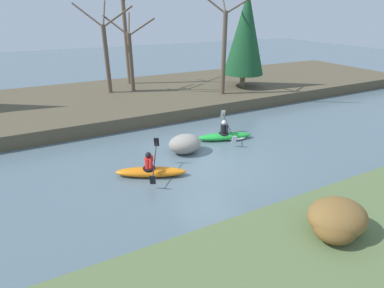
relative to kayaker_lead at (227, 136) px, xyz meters
name	(u,v)px	position (x,y,z in m)	size (l,w,h in m)	color
ground_plane	(208,164)	(-2.07, -1.81, -0.20)	(90.00, 90.00, 0.00)	slate
riverbank_near	(371,287)	(-2.07, -8.95, 0.18)	(44.00, 5.83, 0.76)	#5B7042
riverbank_far	(136,98)	(-2.07, 8.19, 0.16)	(44.00, 9.89, 0.72)	brown
conifer_tree_centre	(246,33)	(5.37, 6.36, 4.17)	(2.81, 2.81, 6.39)	#7A664C
bare_tree_upstream	(106,51)	(-3.57, 9.03, 3.21)	(3.16, 3.13, 5.70)	brown
bare_tree_mid_upstream	(131,56)	(-2.06, 8.76, 2.87)	(2.78, 2.75, 4.98)	brown
bare_tree_mid_downstream	(126,32)	(-1.64, 11.10, 4.17)	(4.24, 4.19, 7.76)	brown
bare_tree_downstream	(224,44)	(3.05, 5.36, 3.70)	(3.72, 3.67, 6.75)	brown
shrub_clump_nearest	(335,228)	(-1.96, -7.79, 0.86)	(1.12, 0.93, 0.61)	brown
shrub_clump_second	(337,217)	(-1.70, -7.60, 0.98)	(1.53, 1.28, 0.83)	brown
kayaker_lead	(227,136)	(0.00, 0.00, 0.00)	(2.77, 2.04, 1.20)	green
kayaker_middle	(151,171)	(-4.50, -1.71, 0.02)	(2.70, 1.95, 1.20)	orange
boulder_midstream	(185,144)	(-2.46, -0.41, 0.22)	(1.48, 1.16, 0.84)	gray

